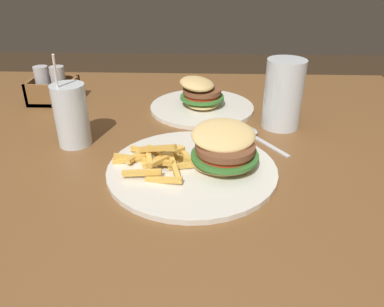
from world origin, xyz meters
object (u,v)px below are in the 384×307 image
Objects in this scene: meal_plate_near at (204,160)px; juice_glass at (72,117)px; spoon at (250,133)px; beer_glass at (283,95)px; meal_plate_far at (201,100)px; condiment_caddy at (53,89)px.

meal_plate_near is 1.60× the size of juice_glass.
beer_glass is at bearing -87.54° from spoon.
meal_plate_far is (-0.11, 0.15, 0.02)m from spoon.
meal_plate_far is at bearing -5.66° from condiment_caddy.
juice_glass is 0.29m from condiment_caddy.
meal_plate_far is at bearing 91.99° from meal_plate_near.
beer_glass is 1.30× the size of condiment_caddy.
meal_plate_near is 2.60× the size of condiment_caddy.
spoon is 0.53× the size of meal_plate_far.
meal_plate_near is at bearing -40.45° from condiment_caddy.
beer_glass reaches higher than spoon.
meal_plate_near is 0.19m from spoon.
meal_plate_near is at bearing -88.01° from meal_plate_far.
beer_glass reaches higher than meal_plate_near.
juice_glass is 0.73× the size of meal_plate_far.
meal_plate_far is at bearing 3.16° from spoon.
condiment_caddy is (-0.41, 0.04, 0.01)m from meal_plate_far.
spoon is 0.19m from meal_plate_far.
spoon is 0.56m from condiment_caddy.
beer_glass is 0.59× the size of meal_plate_far.
meal_plate_near is 1.18× the size of meal_plate_far.
juice_glass is 1.62× the size of condiment_caddy.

